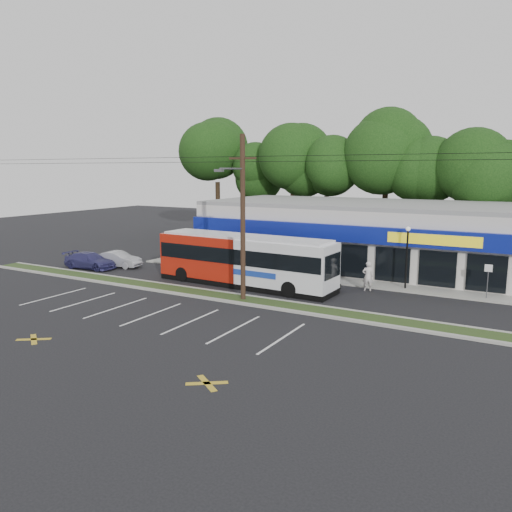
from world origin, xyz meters
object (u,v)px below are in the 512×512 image
at_px(car_silver, 118,259).
at_px(car_blue, 90,261).
at_px(pedestrian_a, 368,276).
at_px(pedestrian_b, 305,271).
at_px(metrobus, 245,259).
at_px(car_dark, 311,280).
at_px(sign_post, 488,275).
at_px(lamp_post, 407,250).
at_px(utility_pole, 240,213).

xyz_separation_m(car_silver, car_blue, (-1.54, -1.57, 0.01)).
relative_size(car_blue, pedestrian_a, 2.30).
bearing_deg(car_silver, pedestrian_b, -92.67).
relative_size(car_silver, pedestrian_b, 2.05).
height_order(car_silver, car_blue, car_blue).
bearing_deg(car_blue, car_silver, -48.74).
height_order(metrobus, car_dark, metrobus).
height_order(sign_post, pedestrian_a, sign_post).
bearing_deg(pedestrian_b, sign_post, 178.23).
relative_size(lamp_post, car_silver, 1.08).
xyz_separation_m(metrobus, car_blue, (-14.03, -1.00, -1.20)).
bearing_deg(car_blue, pedestrian_b, -83.66).
relative_size(sign_post, pedestrian_b, 1.16).
xyz_separation_m(metrobus, pedestrian_b, (3.51, 2.28, -0.90)).
bearing_deg(metrobus, utility_pole, -60.78).
bearing_deg(lamp_post, metrobus, -156.68).
xyz_separation_m(sign_post, metrobus, (-14.97, -4.08, 0.30)).
distance_m(car_blue, pedestrian_b, 17.84).
relative_size(metrobus, car_silver, 3.34).
distance_m(utility_pole, car_silver, 15.62).
bearing_deg(pedestrian_a, car_dark, -1.51).
relative_size(sign_post, car_silver, 0.56).
bearing_deg(car_silver, lamp_post, -89.34).
bearing_deg(lamp_post, sign_post, -2.58).
bearing_deg(sign_post, pedestrian_a, -169.17).
relative_size(metrobus, pedestrian_a, 6.68).
distance_m(metrobus, pedestrian_b, 4.28).
bearing_deg(sign_post, utility_pole, -149.85).
relative_size(utility_pole, metrobus, 3.80).
distance_m(utility_pole, car_blue, 16.73).
height_order(metrobus, pedestrian_a, metrobus).
xyz_separation_m(sign_post, pedestrian_b, (-11.46, -1.80, -0.59)).
height_order(utility_pole, metrobus, utility_pole).
bearing_deg(sign_post, car_dark, -164.27).
bearing_deg(pedestrian_b, lamp_post, -173.31).
height_order(car_dark, car_blue, car_dark).
bearing_deg(lamp_post, pedestrian_b, -162.64).
xyz_separation_m(car_silver, pedestrian_b, (16.00, 1.71, 0.31)).
height_order(metrobus, car_silver, metrobus).
bearing_deg(pedestrian_a, car_silver, -20.67).
bearing_deg(car_blue, lamp_post, -81.80).
bearing_deg(car_dark, pedestrian_a, -66.18).
bearing_deg(car_dark, metrobus, 102.68).
relative_size(metrobus, pedestrian_b, 6.85).
bearing_deg(car_silver, car_dark, -96.93).
height_order(lamp_post, car_blue, lamp_post).
relative_size(utility_pole, pedestrian_a, 25.37).
height_order(utility_pole, car_blue, utility_pole).
bearing_deg(pedestrian_b, car_silver, -4.57).
xyz_separation_m(utility_pole, car_silver, (-14.29, 4.14, -4.76)).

